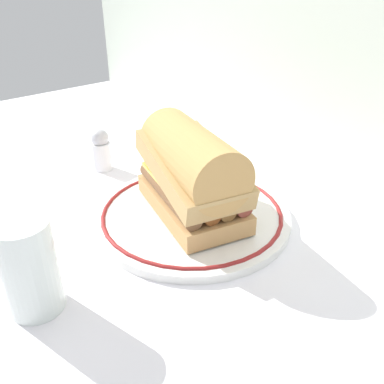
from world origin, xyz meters
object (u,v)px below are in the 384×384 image
plate (192,214)px  salt_shaker (101,150)px  drinking_glass (31,273)px  sausage_sandwich (192,172)px

plate → salt_shaker: (-0.23, -0.02, 0.03)m
drinking_glass → salt_shaker: 0.34m
sausage_sandwich → drinking_glass: (0.02, -0.24, -0.03)m
plate → sausage_sandwich: size_ratio=1.39×
sausage_sandwich → drinking_glass: size_ratio=1.88×
plate → salt_shaker: salt_shaker is taller
sausage_sandwich → salt_shaker: sausage_sandwich is taller
drinking_glass → salt_shaker: (-0.25, 0.22, -0.01)m
salt_shaker → sausage_sandwich: bearing=3.7°
plate → drinking_glass: bearing=-84.2°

